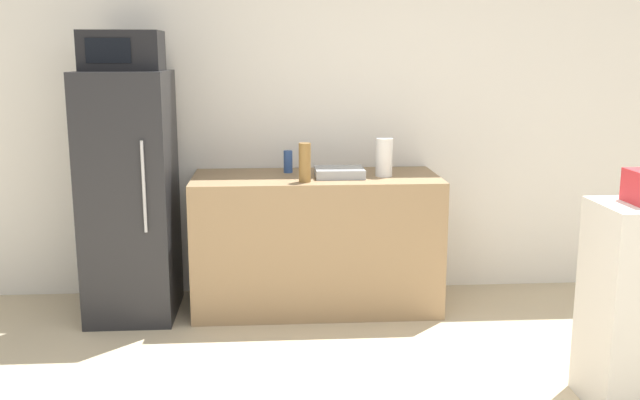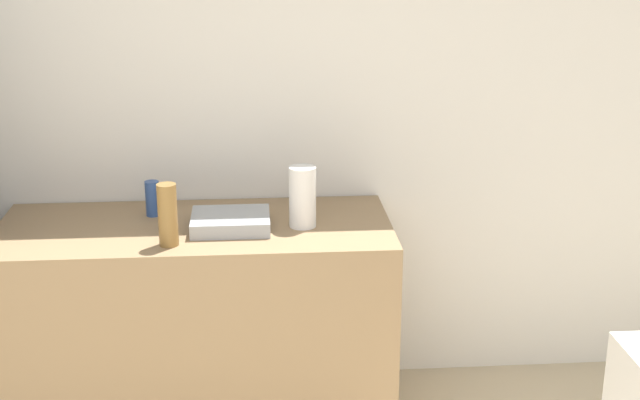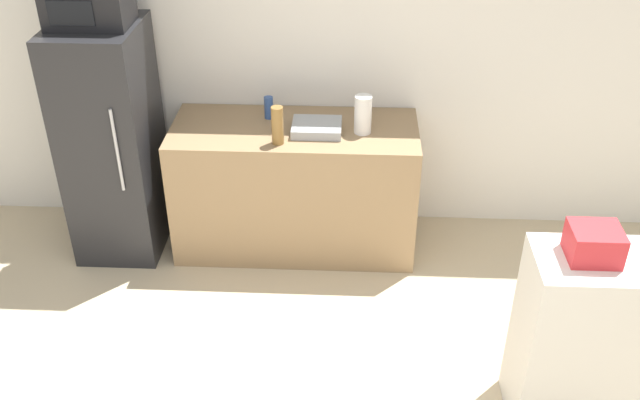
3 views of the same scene
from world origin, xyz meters
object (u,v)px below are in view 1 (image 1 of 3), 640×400
at_px(bottle_short, 288,162).
at_px(bottle_tall, 305,163).
at_px(paper_towel_roll, 384,157).
at_px(microwave, 122,51).
at_px(refrigerator, 130,196).

bearing_deg(bottle_short, bottle_tall, -75.22).
bearing_deg(paper_towel_roll, microwave, -179.48).
bearing_deg(bottle_short, refrigerator, -168.90).
xyz_separation_m(refrigerator, paper_towel_roll, (1.69, 0.01, 0.24)).
relative_size(bottle_short, paper_towel_roll, 0.60).
height_order(microwave, bottle_short, microwave).
height_order(microwave, paper_towel_roll, microwave).
height_order(bottle_tall, paper_towel_roll, paper_towel_roll).
bearing_deg(refrigerator, microwave, -110.06).
bearing_deg(paper_towel_roll, bottle_tall, -161.47).
distance_m(refrigerator, bottle_tall, 1.18).
relative_size(refrigerator, microwave, 3.27).
height_order(bottle_short, paper_towel_roll, paper_towel_roll).
bearing_deg(refrigerator, bottle_short, 11.10).
bearing_deg(refrigerator, bottle_tall, -8.30).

